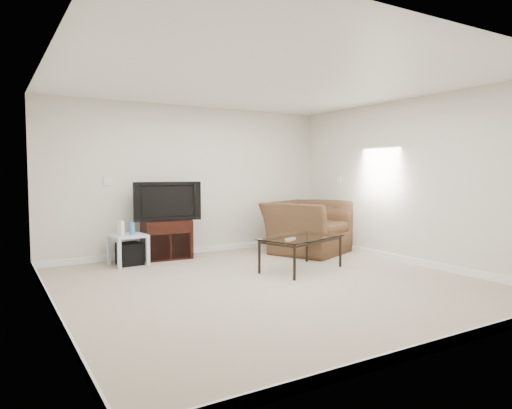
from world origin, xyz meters
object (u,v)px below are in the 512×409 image
television (166,201)px  coffee_table (301,254)px  side_table (128,250)px  subwoofer (130,254)px  tv_stand (166,239)px  recliner (308,218)px

television → coffee_table: television is taller
side_table → coffee_table: (2.02, -1.61, 0.01)m
subwoofer → television: bearing=15.3°
subwoofer → coffee_table: (1.99, -1.63, 0.07)m
subwoofer → coffee_table: coffee_table is taller
tv_stand → television: bearing=-90.0°
tv_stand → recliner: size_ratio=0.55×
television → recliner: bearing=-10.0°
side_table → coffee_table: size_ratio=0.40×
side_table → coffee_table: bearing=-38.6°
tv_stand → subwoofer: 0.70m
tv_stand → coffee_table: size_ratio=0.62×
side_table → coffee_table: coffee_table is taller
side_table → coffee_table: 2.58m
coffee_table → side_table: bearing=141.4°
television → recliner: (2.32, -0.69, -0.34)m
side_table → television: bearing=16.5°
subwoofer → side_table: bearing=-140.0°
television → coffee_table: 2.36m
recliner → coffee_table: 1.52m
recliner → coffee_table: recliner is taller
television → recliner: 2.44m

